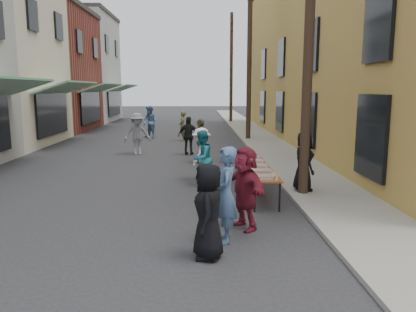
{
  "coord_description": "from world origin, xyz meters",
  "views": [
    {
      "loc": [
        1.5,
        -7.47,
        2.84
      ],
      "look_at": [
        1.73,
        1.79,
        1.3
      ],
      "focal_mm": 35.0,
      "sensor_mm": 36.0,
      "label": 1
    }
  ],
  "objects_px": {
    "utility_pole_far": "(231,69)",
    "server": "(304,161)",
    "serving_table": "(256,167)",
    "utility_pole_near": "(310,21)",
    "guest_front_a": "(208,211)",
    "guest_front_c": "(202,158)",
    "catering_tray_sausage": "(266,177)",
    "utility_pole_mid": "(249,58)"
  },
  "relations": [
    {
      "from": "utility_pole_far",
      "to": "server",
      "type": "bearing_deg",
      "value": -89.88
    },
    {
      "from": "serving_table",
      "to": "utility_pole_far",
      "type": "bearing_deg",
      "value": 87.08
    },
    {
      "from": "utility_pole_near",
      "to": "guest_front_a",
      "type": "bearing_deg",
      "value": -123.82
    },
    {
      "from": "utility_pole_near",
      "to": "serving_table",
      "type": "relative_size",
      "value": 2.25
    },
    {
      "from": "utility_pole_near",
      "to": "guest_front_c",
      "type": "height_order",
      "value": "utility_pole_near"
    },
    {
      "from": "utility_pole_near",
      "to": "serving_table",
      "type": "distance_m",
      "value": 4.0
    },
    {
      "from": "guest_front_c",
      "to": "serving_table",
      "type": "bearing_deg",
      "value": 90.75
    },
    {
      "from": "catering_tray_sausage",
      "to": "utility_pole_far",
      "type": "bearing_deg",
      "value": 87.27
    },
    {
      "from": "utility_pole_near",
      "to": "guest_front_a",
      "type": "relative_size",
      "value": 5.51
    },
    {
      "from": "utility_pole_near",
      "to": "catering_tray_sausage",
      "type": "bearing_deg",
      "value": -135.94
    },
    {
      "from": "utility_pole_near",
      "to": "utility_pole_mid",
      "type": "distance_m",
      "value": 12.0
    },
    {
      "from": "utility_pole_mid",
      "to": "utility_pole_near",
      "type": "bearing_deg",
      "value": -90.0
    },
    {
      "from": "utility_pole_mid",
      "to": "utility_pole_far",
      "type": "height_order",
      "value": "same"
    },
    {
      "from": "guest_front_c",
      "to": "catering_tray_sausage",
      "type": "bearing_deg",
      "value": 59.48
    },
    {
      "from": "utility_pole_near",
      "to": "utility_pole_far",
      "type": "relative_size",
      "value": 1.0
    },
    {
      "from": "guest_front_a",
      "to": "server",
      "type": "distance_m",
      "value": 4.96
    },
    {
      "from": "guest_front_c",
      "to": "server",
      "type": "relative_size",
      "value": 1.03
    },
    {
      "from": "utility_pole_near",
      "to": "serving_table",
      "type": "bearing_deg",
      "value": 157.82
    },
    {
      "from": "utility_pole_near",
      "to": "catering_tray_sausage",
      "type": "height_order",
      "value": "utility_pole_near"
    },
    {
      "from": "utility_pole_near",
      "to": "guest_front_c",
      "type": "xyz_separation_m",
      "value": [
        -2.7,
        1.25,
        -3.68
      ]
    },
    {
      "from": "server",
      "to": "utility_pole_near",
      "type": "bearing_deg",
      "value": 156.44
    },
    {
      "from": "guest_front_a",
      "to": "serving_table",
      "type": "bearing_deg",
      "value": 165.13
    },
    {
      "from": "catering_tray_sausage",
      "to": "guest_front_a",
      "type": "height_order",
      "value": "guest_front_a"
    },
    {
      "from": "utility_pole_mid",
      "to": "serving_table",
      "type": "distance_m",
      "value": 12.18
    },
    {
      "from": "utility_pole_near",
      "to": "guest_front_c",
      "type": "distance_m",
      "value": 4.73
    },
    {
      "from": "serving_table",
      "to": "server",
      "type": "height_order",
      "value": "server"
    },
    {
      "from": "catering_tray_sausage",
      "to": "guest_front_c",
      "type": "height_order",
      "value": "guest_front_c"
    },
    {
      "from": "utility_pole_far",
      "to": "guest_front_a",
      "type": "xyz_separation_m",
      "value": [
        -2.64,
        -27.94,
        -3.68
      ]
    },
    {
      "from": "utility_pole_near",
      "to": "utility_pole_mid",
      "type": "height_order",
      "value": "same"
    },
    {
      "from": "utility_pole_far",
      "to": "guest_front_c",
      "type": "bearing_deg",
      "value": -96.77
    },
    {
      "from": "guest_front_a",
      "to": "utility_pole_far",
      "type": "bearing_deg",
      "value": 177.74
    },
    {
      "from": "catering_tray_sausage",
      "to": "server",
      "type": "relative_size",
      "value": 0.31
    },
    {
      "from": "catering_tray_sausage",
      "to": "server",
      "type": "bearing_deg",
      "value": 48.1
    },
    {
      "from": "utility_pole_mid",
      "to": "catering_tray_sausage",
      "type": "xyz_separation_m",
      "value": [
        -1.2,
        -13.16,
        -3.71
      ]
    },
    {
      "from": "utility_pole_mid",
      "to": "serving_table",
      "type": "height_order",
      "value": "utility_pole_mid"
    },
    {
      "from": "catering_tray_sausage",
      "to": "guest_front_c",
      "type": "bearing_deg",
      "value": 121.92
    },
    {
      "from": "utility_pole_far",
      "to": "catering_tray_sausage",
      "type": "height_order",
      "value": "utility_pole_far"
    },
    {
      "from": "utility_pole_near",
      "to": "utility_pole_mid",
      "type": "bearing_deg",
      "value": 90.0
    },
    {
      "from": "guest_front_c",
      "to": "server",
      "type": "bearing_deg",
      "value": 97.3
    },
    {
      "from": "guest_front_a",
      "to": "server",
      "type": "height_order",
      "value": "server"
    },
    {
      "from": "server",
      "to": "serving_table",
      "type": "bearing_deg",
      "value": 66.98
    },
    {
      "from": "catering_tray_sausage",
      "to": "utility_pole_mid",
      "type": "bearing_deg",
      "value": 84.79
    }
  ]
}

